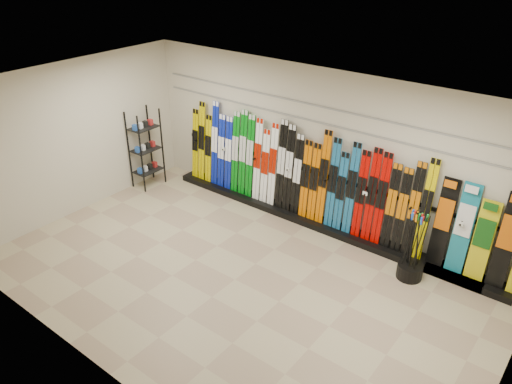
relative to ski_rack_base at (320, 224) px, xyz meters
The scene contains 12 objects.
floor 2.29m from the ski_rack_base, 95.64° to the right, with size 8.00×8.00×0.00m, color tan.
back_wall 1.47m from the ski_rack_base, 135.64° to the left, with size 8.00×8.00×0.00m, color beige.
left_wall 5.01m from the ski_rack_base, 151.65° to the right, with size 5.00×5.00×0.00m, color beige.
ceiling 3.73m from the ski_rack_base, 95.64° to the right, with size 8.00×8.00×0.00m, color silver.
ski_rack_base is the anchor object (origin of this frame).
skis 1.12m from the ski_rack_base, behind, with size 5.37×0.19×1.83m.
snowboards 2.98m from the ski_rack_base, ahead, with size 1.56×0.24×1.56m.
accessory_rack 4.13m from the ski_rack_base, 168.64° to the right, with size 0.40×0.60×1.74m, color black.
pole_bin 2.05m from the ski_rack_base, 13.21° to the right, with size 0.42×0.42×0.25m, color black.
ski_poles 2.11m from the ski_rack_base, 12.80° to the right, with size 0.37×0.23×1.18m.
slatwall_rail_0 1.96m from the ski_rack_base, 138.37° to the left, with size 7.60×0.02×0.03m, color gray.
slatwall_rail_1 2.26m from the ski_rack_base, 138.37° to the left, with size 7.60×0.02×0.03m, color gray.
Camera 1 is at (4.30, -4.97, 5.07)m, focal length 35.00 mm.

